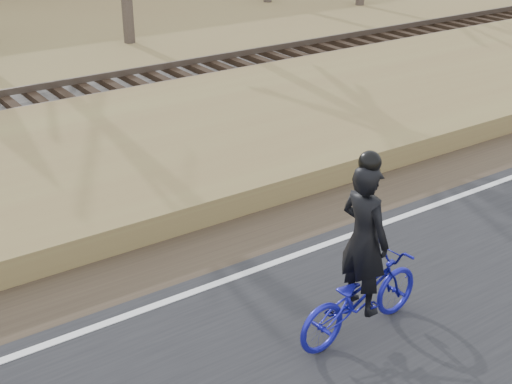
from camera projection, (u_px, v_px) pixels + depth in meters
ground at (500, 192)px, 12.57m from camera, size 120.00×120.00×0.00m
edge_line at (492, 185)px, 12.69m from camera, size 120.00×0.12×0.01m
shoulder at (448, 169)px, 13.46m from camera, size 120.00×1.60×0.04m
embankment at (344, 116)px, 15.61m from camera, size 120.00×5.00×0.44m
ballast at (247, 77)px, 18.44m from camera, size 120.00×3.00×0.45m
railroad at (247, 66)px, 18.31m from camera, size 120.00×2.40×0.29m
cyclist at (361, 278)px, 8.43m from camera, size 1.96×0.80×2.37m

